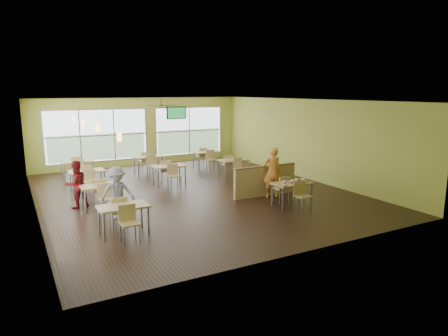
{
  "coord_description": "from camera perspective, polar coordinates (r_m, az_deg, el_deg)",
  "views": [
    {
      "loc": [
        -5.52,
        -12.49,
        3.53
      ],
      "look_at": [
        0.54,
        -1.31,
        1.05
      ],
      "focal_mm": 32.0,
      "sensor_mm": 36.0,
      "label": 1
    }
  ],
  "objects": [
    {
      "name": "wrapper_right",
      "position": [
        12.42,
        11.48,
        -2.06
      ],
      "size": [
        0.13,
        0.12,
        0.03
      ],
      "primitive_type": "ellipsoid",
      "rotation": [
        0.0,
        0.0,
        0.11
      ],
      "color": "#99754A",
      "rests_on": "main_table"
    },
    {
      "name": "patron_maroon",
      "position": [
        12.9,
        -20.36,
        -2.22
      ],
      "size": [
        0.85,
        0.75,
        1.46
      ],
      "primitive_type": "imported",
      "rotation": [
        0.0,
        0.0,
        3.47
      ],
      "color": "#5E0E0F",
      "rests_on": "floor"
    },
    {
      "name": "cup_red_near",
      "position": [
        12.39,
        10.33,
        -1.77
      ],
      "size": [
        0.1,
        0.1,
        0.36
      ],
      "color": "white",
      "rests_on": "main_table"
    },
    {
      "name": "patron_grey",
      "position": [
        11.53,
        -15.03,
        -3.4
      ],
      "size": [
        1.0,
        0.64,
        1.47
      ],
      "primitive_type": "imported",
      "rotation": [
        0.0,
        0.0,
        -0.1
      ],
      "color": "slate",
      "rests_on": "floor"
    },
    {
      "name": "man_plaid",
      "position": [
        13.38,
        6.89,
        -0.58
      ],
      "size": [
        0.71,
        0.55,
        1.71
      ],
      "primitive_type": "imported",
      "rotation": [
        0.0,
        0.0,
        2.9
      ],
      "color": "#F4531B",
      "rests_on": "floor"
    },
    {
      "name": "pendant_lights",
      "position": [
        13.41,
        -18.53,
        5.85
      ],
      "size": [
        0.11,
        7.31,
        0.86
      ],
      "color": "#2D2119",
      "rests_on": "ceiling"
    },
    {
      "name": "window_bays",
      "position": [
        15.96,
        -17.9,
        3.09
      ],
      "size": [
        9.24,
        10.24,
        2.38
      ],
      "color": "white",
      "rests_on": "room"
    },
    {
      "name": "dining_tables",
      "position": [
        15.16,
        -10.8,
        -0.2
      ],
      "size": [
        6.92,
        8.72,
        0.87
      ],
      "color": "tan",
      "rests_on": "floor"
    },
    {
      "name": "room",
      "position": [
        13.79,
        -4.59,
        2.94
      ],
      "size": [
        12.0,
        12.04,
        3.2
      ],
      "color": "black",
      "rests_on": "ground"
    },
    {
      "name": "cup_blue",
      "position": [
        12.09,
        8.65,
        -2.06
      ],
      "size": [
        0.1,
        0.1,
        0.35
      ],
      "color": "white",
      "rests_on": "main_table"
    },
    {
      "name": "main_table",
      "position": [
        12.44,
        9.66,
        -2.61
      ],
      "size": [
        1.22,
        1.52,
        0.87
      ],
      "color": "tan",
      "rests_on": "floor"
    },
    {
      "name": "cup_yellow",
      "position": [
        12.11,
        9.66,
        -2.03
      ],
      "size": [
        0.11,
        0.11,
        0.38
      ],
      "color": "white",
      "rests_on": "main_table"
    },
    {
      "name": "half_wall_divider",
      "position": [
        13.61,
        5.89,
        -1.8
      ],
      "size": [
        2.4,
        0.14,
        1.04
      ],
      "color": "tan",
      "rests_on": "floor"
    },
    {
      "name": "tv_backwall",
      "position": [
        19.81,
        -6.82,
        7.82
      ],
      "size": [
        1.0,
        0.07,
        0.6
      ],
      "color": "black",
      "rests_on": "wall_back"
    },
    {
      "name": "wrapper_left",
      "position": [
        11.89,
        8.73,
        -2.53
      ],
      "size": [
        0.17,
        0.16,
        0.04
      ],
      "primitive_type": "ellipsoid",
      "rotation": [
        0.0,
        0.0,
        -0.15
      ],
      "color": "#99754A",
      "rests_on": "main_table"
    },
    {
      "name": "wrapper_mid",
      "position": [
        12.53,
        9.78,
        -1.84
      ],
      "size": [
        0.25,
        0.24,
        0.05
      ],
      "primitive_type": "ellipsoid",
      "rotation": [
        0.0,
        0.0,
        0.37
      ],
      "color": "#99754A",
      "rests_on": "main_table"
    },
    {
      "name": "cup_red_far",
      "position": [
        12.44,
        11.21,
        -1.75
      ],
      "size": [
        0.1,
        0.1,
        0.37
      ],
      "color": "white",
      "rests_on": "main_table"
    },
    {
      "name": "food_basket",
      "position": [
        12.67,
        10.87,
        -1.7
      ],
      "size": [
        0.24,
        0.24,
        0.05
      ],
      "color": "black",
      "rests_on": "main_table"
    },
    {
      "name": "ketchup_cup",
      "position": [
        12.59,
        11.87,
        -1.92
      ],
      "size": [
        0.06,
        0.06,
        0.02
      ],
      "primitive_type": "cylinder",
      "color": "#AB1600",
      "rests_on": "main_table"
    },
    {
      "name": "ceiling_fan",
      "position": [
        16.45,
        -8.96,
        8.86
      ],
      "size": [
        1.25,
        1.25,
        0.29
      ],
      "color": "#2D2119",
      "rests_on": "ceiling"
    }
  ]
}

